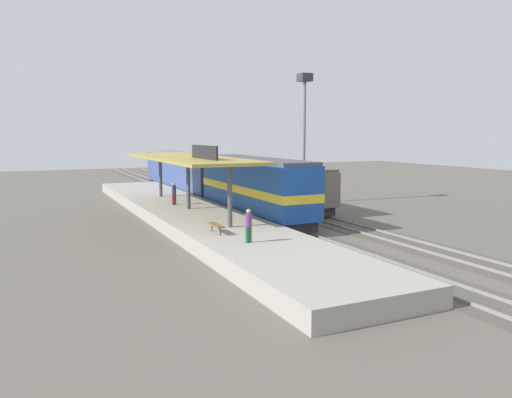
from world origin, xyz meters
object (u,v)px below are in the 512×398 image
platform_bench (216,225)px  passenger_carriage_single (183,172)px  person_walking (174,193)px  light_mast (304,111)px  locomotive (254,187)px  freight_car (286,186)px  person_waiting (249,224)px

platform_bench → passenger_carriage_single: size_ratio=0.08×
person_walking → light_mast: bearing=9.1°
locomotive → freight_car: 5.86m
locomotive → platform_bench: bearing=-127.5°
locomotive → person_walking: size_ratio=8.44×
freight_car → platform_bench: bearing=-132.9°
freight_car → person_waiting: (-9.96, -14.37, -0.12)m
locomotive → light_mast: size_ratio=1.23×
platform_bench → person_waiting: size_ratio=0.99×
light_mast → platform_bench: bearing=-134.8°
passenger_carriage_single → freight_car: 15.12m
light_mast → person_waiting: (-13.16, -16.82, -6.54)m
light_mast → person_walking: light_mast is taller
freight_car → person_walking: freight_car is taller
platform_bench → passenger_carriage_single: 26.54m
person_waiting → locomotive: bearing=63.5°
passenger_carriage_single → freight_car: passenger_carriage_single is taller
person_walking → freight_car: bearing=-2.4°
platform_bench → person_waiting: bearing=-77.8°
locomotive → freight_car: locomotive is taller
passenger_carriage_single → person_walking: (-4.99, -14.00, -0.46)m
light_mast → person_waiting: size_ratio=6.84×
passenger_carriage_single → person_waiting: (-5.36, -28.77, -0.46)m
platform_bench → person_waiting: 3.05m
platform_bench → light_mast: light_mast is taller
person_walking → platform_bench: bearing=-94.9°
light_mast → person_waiting: bearing=-128.0°
platform_bench → light_mast: bearing=45.2°
locomotive → passenger_carriage_single: bearing=90.0°
freight_car → light_mast: 7.59m
freight_car → person_walking: 9.60m
person_waiting → person_walking: (0.37, 14.77, 0.00)m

